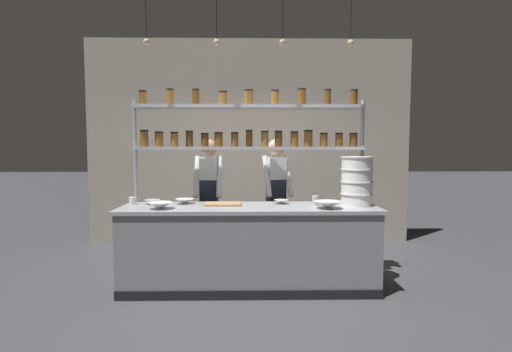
% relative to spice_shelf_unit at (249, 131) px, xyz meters
% --- Properties ---
extents(ground_plane, '(40.00, 40.00, 0.00)m').
position_rel_spice_shelf_unit_xyz_m(ground_plane, '(-0.00, -0.33, -1.75)').
color(ground_plane, '#3D3D42').
extents(back_wall, '(5.23, 0.12, 3.29)m').
position_rel_spice_shelf_unit_xyz_m(back_wall, '(-0.00, 1.85, -0.11)').
color(back_wall, '#9E9384').
rests_on(back_wall, ground_plane).
extents(prep_counter, '(2.83, 0.76, 0.92)m').
position_rel_spice_shelf_unit_xyz_m(prep_counter, '(-0.00, -0.33, -1.29)').
color(prep_counter, gray).
rests_on(prep_counter, ground_plane).
extents(spice_shelf_unit, '(2.71, 0.28, 2.25)m').
position_rel_spice_shelf_unit_xyz_m(spice_shelf_unit, '(0.00, 0.00, 0.00)').
color(spice_shelf_unit, '#999BA0').
rests_on(spice_shelf_unit, ground_plane).
extents(chef_left, '(0.37, 0.30, 1.67)m').
position_rel_spice_shelf_unit_xyz_m(chef_left, '(-0.52, 0.40, -0.79)').
color(chef_left, black).
rests_on(chef_left, ground_plane).
extents(chef_center, '(0.42, 0.35, 1.67)m').
position_rel_spice_shelf_unit_xyz_m(chef_center, '(0.35, 0.41, -0.79)').
color(chef_center, black).
rests_on(chef_center, ground_plane).
extents(container_stack, '(0.36, 0.36, 0.54)m').
position_rel_spice_shelf_unit_xyz_m(container_stack, '(1.20, -0.30, -0.56)').
color(container_stack, white).
rests_on(container_stack, prep_counter).
extents(cutting_board, '(0.40, 0.26, 0.02)m').
position_rel_spice_shelf_unit_xyz_m(cutting_board, '(-0.29, -0.25, -0.82)').
color(cutting_board, '#A88456').
rests_on(cutting_board, prep_counter).
extents(prep_bowl_near_left, '(0.18, 0.18, 0.05)m').
position_rel_spice_shelf_unit_xyz_m(prep_bowl_near_left, '(-1.11, -0.15, -0.81)').
color(prep_bowl_near_left, '#B2B7BC').
rests_on(prep_bowl_near_left, prep_counter).
extents(prep_bowl_center_front, '(0.17, 0.17, 0.05)m').
position_rel_spice_shelf_unit_xyz_m(prep_bowl_center_front, '(0.37, -0.16, -0.81)').
color(prep_bowl_center_front, silver).
rests_on(prep_bowl_center_front, prep_counter).
extents(prep_bowl_center_back, '(0.26, 0.26, 0.07)m').
position_rel_spice_shelf_unit_xyz_m(prep_bowl_center_back, '(-0.94, -0.51, -0.80)').
color(prep_bowl_center_back, white).
rests_on(prep_bowl_center_back, prep_counter).
extents(prep_bowl_near_right, '(0.29, 0.29, 0.08)m').
position_rel_spice_shelf_unit_xyz_m(prep_bowl_near_right, '(0.83, -0.52, -0.79)').
color(prep_bowl_near_right, silver).
rests_on(prep_bowl_near_right, prep_counter).
extents(prep_bowl_far_left, '(0.21, 0.21, 0.06)m').
position_rel_spice_shelf_unit_xyz_m(prep_bowl_far_left, '(-0.74, -0.14, -0.81)').
color(prep_bowl_far_left, silver).
rests_on(prep_bowl_far_left, prep_counter).
extents(serving_cup_front, '(0.08, 0.08, 0.08)m').
position_rel_spice_shelf_unit_xyz_m(serving_cup_front, '(-1.33, -0.16, -0.79)').
color(serving_cup_front, silver).
rests_on(serving_cup_front, prep_counter).
extents(serving_cup_by_board, '(0.07, 0.07, 0.11)m').
position_rel_spice_shelf_unit_xyz_m(serving_cup_by_board, '(0.74, -0.29, -0.78)').
color(serving_cup_by_board, '#B2B7BC').
rests_on(serving_cup_by_board, prep_counter).
extents(pendant_light_row, '(2.26, 0.07, 0.59)m').
position_rel_spice_shelf_unit_xyz_m(pendant_light_row, '(0.00, -0.33, 0.96)').
color(pendant_light_row, black).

